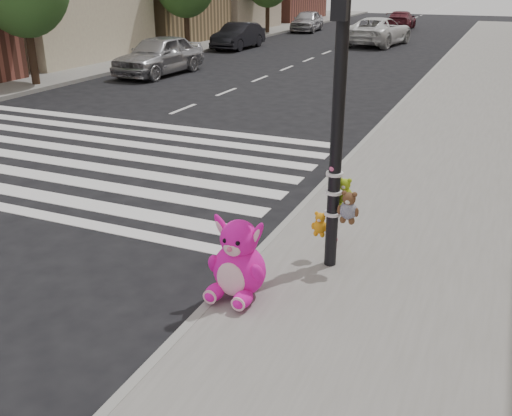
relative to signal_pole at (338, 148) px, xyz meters
The scene contains 12 objects.
ground 3.65m from the signal_pole, 145.39° to the right, with size 120.00×120.00×0.00m, color black.
sidewalk_far 24.37m from the signal_pole, 131.56° to the left, with size 6.00×80.00×0.14m, color slate.
curb_edge 8.43m from the signal_pole, 97.48° to the left, with size 0.12×80.00×0.15m, color gray.
crosswalk 8.08m from the signal_pole, 154.56° to the left, with size 11.00×6.00×0.01m, color silver, non-canonical shape.
signal_pole is the anchor object (origin of this frame).
pink_bunny 1.92m from the signal_pole, 123.57° to the right, with size 0.74×0.77×1.04m.
red_teddy 1.65m from the signal_pole, 105.35° to the left, with size 0.15×0.10×0.21m, color maroon, non-canonical shape.
car_silver_far 17.63m from the signal_pole, 129.95° to the left, with size 1.86×4.61×1.57m, color #A4A4A9.
car_dark_far 25.92m from the signal_pole, 117.94° to the left, with size 1.46×4.19×1.38m, color black.
car_white_near 28.27m from the signal_pole, 101.05° to the left, with size 2.60×5.63×1.56m, color silver.
car_maroon_near 39.42m from the signal_pole, 98.94° to the left, with size 1.86×4.58×1.33m, color #551821.
car_silver_deep 36.41m from the signal_pole, 109.29° to the left, with size 1.75×4.34×1.48m, color #B3B2B7.
Camera 1 is at (4.43, -4.95, 3.79)m, focal length 40.00 mm.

